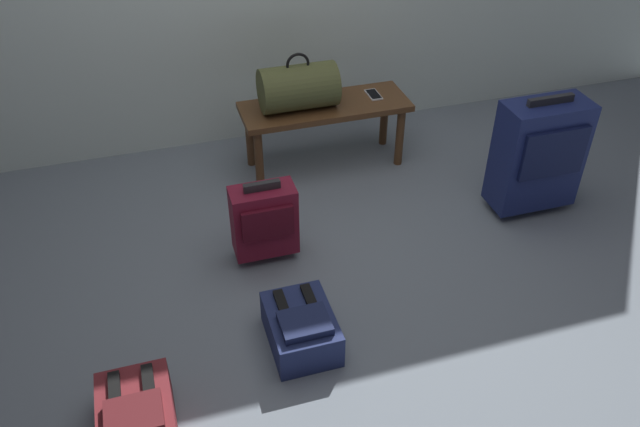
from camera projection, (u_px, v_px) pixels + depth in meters
The scene contains 8 objects.
ground_plane at pixel (352, 281), 3.18m from camera, with size 6.60×6.60×0.00m, color slate.
bench at pixel (325, 114), 3.83m from camera, with size 1.00×0.36×0.42m.
duffel_bag_olive at pixel (298, 87), 3.68m from camera, with size 0.44×0.26×0.34m.
cell_phone at pixel (373, 95), 3.88m from camera, with size 0.07×0.14×0.01m.
suitcase_upright_navy at pixel (538, 154), 3.46m from camera, with size 0.46×0.25×0.69m.
suitcase_small_burgundy at pixel (264, 220), 3.19m from camera, with size 0.32×0.19×0.46m.
backpack_navy at pixel (301, 328), 2.81m from camera, with size 0.28×0.38×0.21m.
backpack_maroon at pixel (137, 417), 2.44m from camera, with size 0.28×0.38×0.21m.
Camera 1 is at (-0.83, -2.19, 2.18)m, focal length 36.11 mm.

